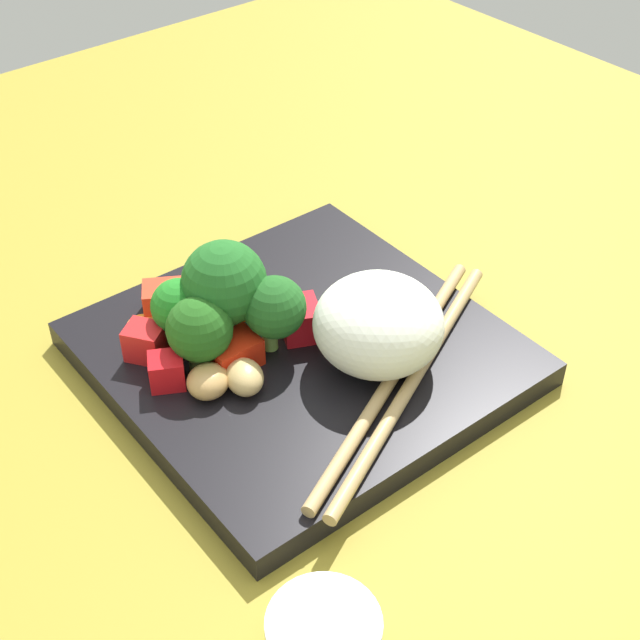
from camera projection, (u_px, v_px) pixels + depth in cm
name	position (u px, v px, depth cm)	size (l,w,h in cm)	color
ground_plane	(301.00, 374.00, 61.54)	(110.00, 110.00, 2.00)	olive
square_plate	(301.00, 353.00, 60.34)	(24.18, 24.18, 1.77)	black
rice_mound	(378.00, 324.00, 56.72)	(8.25, 8.19, 5.82)	white
broccoli_floret_0	(224.00, 284.00, 57.48)	(5.45, 5.45, 7.30)	#5F9F3E
broccoli_floret_1	(179.00, 307.00, 57.95)	(3.64, 3.64, 4.93)	#74A345
broccoli_floret_2	(274.00, 308.00, 57.24)	(4.04, 4.04, 5.47)	#84BE53
broccoli_floret_3	(200.00, 330.00, 56.20)	(4.18, 4.18, 5.20)	#5B9E44
carrot_slice_0	(268.00, 320.00, 61.12)	(2.73, 2.73, 0.61)	orange
carrot_slice_1	(144.00, 327.00, 60.66)	(2.16, 2.16, 0.50)	orange
carrot_slice_2	(241.00, 305.00, 62.29)	(2.80, 2.80, 0.65)	orange
carrot_slice_3	(204.00, 290.00, 63.66)	(2.50, 2.50, 0.55)	orange
carrot_slice_4	(275.00, 301.00, 62.67)	(2.92, 2.92, 0.62)	orange
pepper_chunk_0	(300.00, 319.00, 59.82)	(2.83, 2.38, 2.34)	red
pepper_chunk_1	(146.00, 342.00, 58.13)	(2.39, 2.05, 2.28)	red
pepper_chunk_2	(234.00, 353.00, 57.56)	(3.19, 2.37, 1.95)	red
pepper_chunk_3	(167.00, 371.00, 56.18)	(2.12, 1.93, 2.07)	red
pepper_chunk_4	(167.00, 299.00, 61.74)	(3.12, 2.31, 2.03)	red
chicken_piece_0	(245.00, 377.00, 55.92)	(2.97, 2.32, 1.85)	tan
chicken_piece_1	(212.00, 385.00, 55.41)	(2.87, 2.60, 1.83)	tan
chopstick_pair	(405.00, 376.00, 56.73)	(11.92, 22.89, 0.85)	tan
sauce_cup	(324.00, 635.00, 44.15)	(5.67, 5.67, 2.29)	silver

